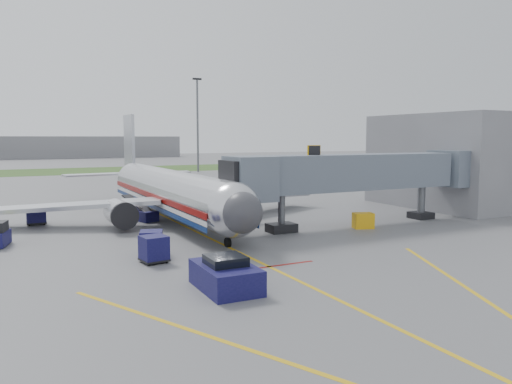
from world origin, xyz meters
name	(u,v)px	position (x,y,z in m)	size (l,w,h in m)	color
ground	(240,253)	(0.00, 0.00, 0.00)	(400.00, 400.00, 0.00)	#565659
grass_strip	(70,171)	(0.00, 90.00, 0.01)	(300.00, 25.00, 0.01)	#2D4C1E
apron_markings	(300,282)	(0.00, -7.40, 0.00)	(21.52, 50.00, 0.01)	gold
airliner	(170,191)	(0.00, 15.25, 2.65)	(32.10, 35.67, 10.25)	silver
jet_bridge	(352,174)	(12.86, 5.00, 4.47)	(25.30, 4.00, 6.90)	slate
terminal	(449,161)	(30.00, 10.00, 5.00)	(10.00, 16.00, 10.00)	slate
light_mast_right	(198,123)	(25.00, 75.00, 10.78)	(2.00, 0.44, 20.40)	#595B60
distant_terminal	(13,148)	(-10.00, 170.00, 4.00)	(120.00, 14.00, 8.00)	slate
pushback_tug	(226,275)	(-4.00, -6.84, 0.71)	(2.58, 4.14, 1.71)	#0D0D3A
baggage_cart_a	(154,249)	(-5.71, 0.06, 0.83)	(1.69, 1.69, 1.62)	#0D0D3A
baggage_cart_b	(151,243)	(-5.35, 1.99, 0.80)	(1.83, 1.83, 1.57)	#0D0D3A
baggage_cart_c	(36,214)	(-11.22, 17.81, 0.87)	(1.59, 1.59, 1.70)	#0D0D3A
belt_loader	(141,214)	(-2.51, 16.04, 0.53)	(2.53, 4.55, 2.15)	#0D0D3A
ground_power_cart	(363,221)	(12.91, 3.40, 0.64)	(1.86, 1.51, 1.29)	#E0A00D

